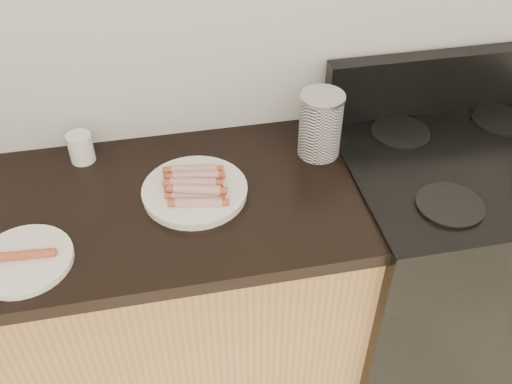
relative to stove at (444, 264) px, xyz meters
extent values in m
cube|color=silver|center=(-0.78, 0.32, 0.84)|extent=(4.00, 0.04, 2.60)
cube|color=black|center=(0.00, 0.00, -0.01)|extent=(0.76, 0.65, 0.90)
cube|color=black|center=(0.00, 0.00, 0.45)|extent=(0.76, 0.65, 0.01)
cube|color=black|center=(0.00, 0.28, 0.55)|extent=(0.76, 0.06, 0.20)
cylinder|color=black|center=(-0.17, -0.17, 0.46)|extent=(0.18, 0.18, 0.01)
cylinder|color=black|center=(-0.17, 0.17, 0.46)|extent=(0.18, 0.18, 0.01)
cylinder|color=black|center=(0.17, 0.17, 0.46)|extent=(0.18, 0.18, 0.01)
cylinder|color=silver|center=(-0.83, 0.02, 0.45)|extent=(0.37, 0.37, 0.02)
cylinder|color=white|center=(-1.26, -0.15, 0.45)|extent=(0.29, 0.29, 0.02)
cylinder|color=maroon|center=(-0.83, -0.05, 0.48)|extent=(0.13, 0.05, 0.03)
cylinder|color=maroon|center=(-0.83, -0.02, 0.48)|extent=(0.13, 0.05, 0.03)
cylinder|color=maroon|center=(-0.83, 0.01, 0.48)|extent=(0.13, 0.05, 0.03)
cylinder|color=maroon|center=(-0.83, 0.04, 0.48)|extent=(0.13, 0.05, 0.03)
cylinder|color=maroon|center=(-0.83, 0.06, 0.48)|extent=(0.13, 0.05, 0.03)
cylinder|color=maroon|center=(-0.83, 0.09, 0.48)|extent=(0.13, 0.05, 0.03)
cylinder|color=maroon|center=(-0.83, -0.02, 0.50)|extent=(0.13, 0.05, 0.03)
cylinder|color=maroon|center=(-0.83, 0.01, 0.50)|extent=(0.13, 0.05, 0.03)
cylinder|color=maroon|center=(-0.83, 0.04, 0.50)|extent=(0.13, 0.05, 0.03)
cylinder|color=maroon|center=(-0.83, 0.06, 0.50)|extent=(0.13, 0.05, 0.03)
cylinder|color=#DF8648|center=(-1.26, -0.15, 0.47)|extent=(0.14, 0.03, 0.02)
cylinder|color=silver|center=(-0.44, 0.14, 0.54)|extent=(0.12, 0.12, 0.19)
cylinder|color=silver|center=(-0.44, 0.14, 0.64)|extent=(0.13, 0.13, 0.01)
cylinder|color=white|center=(-1.13, 0.24, 0.49)|extent=(0.08, 0.08, 0.09)
camera|label=1|loc=(-0.89, -1.16, 1.48)|focal=40.00mm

